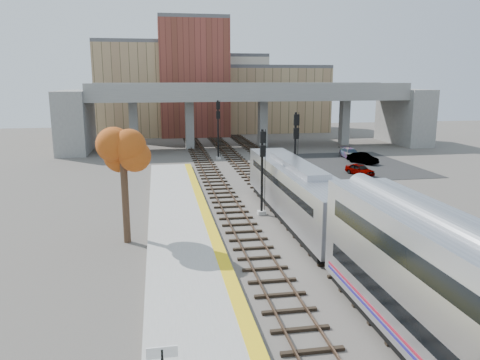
{
  "coord_description": "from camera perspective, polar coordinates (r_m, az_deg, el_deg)",
  "views": [
    {
      "loc": [
        -8.63,
        -23.95,
        10.09
      ],
      "look_at": [
        -2.56,
        10.49,
        2.5
      ],
      "focal_mm": 35.0,
      "sensor_mm": 36.0,
      "label": 1
    }
  ],
  "objects": [
    {
      "name": "tracks",
      "position": [
        38.99,
        4.55,
        -2.68
      ],
      "size": [
        10.7,
        95.0,
        0.25
      ],
      "color": "black",
      "rests_on": "ground"
    },
    {
      "name": "yellow_strip",
      "position": [
        26.06,
        -2.07,
        -9.7
      ],
      "size": [
        0.7,
        60.0,
        0.01
      ],
      "primitive_type": "cube",
      "color": "yellow",
      "rests_on": "platform"
    },
    {
      "name": "signal_mast_mid",
      "position": [
        40.74,
        6.73,
        3.09
      ],
      "size": [
        0.6,
        0.64,
        7.3
      ],
      "color": "#9E9E99",
      "rests_on": "ground"
    },
    {
      "name": "platform",
      "position": [
        25.96,
        -6.29,
        -10.29
      ],
      "size": [
        4.5,
        60.0,
        0.35
      ],
      "primitive_type": "cube",
      "color": "#9E9E99",
      "rests_on": "ground"
    },
    {
      "name": "overpass",
      "position": [
        70.4,
        1.13,
        8.76
      ],
      "size": [
        54.0,
        12.0,
        9.5
      ],
      "color": "slate",
      "rests_on": "ground"
    },
    {
      "name": "parking_lot",
      "position": [
        57.56,
        13.33,
        1.84
      ],
      "size": [
        14.0,
        18.0,
        0.04
      ],
      "primitive_type": "cube",
      "color": "black",
      "rests_on": "ground"
    },
    {
      "name": "signal_mast_far",
      "position": [
        59.47,
        -2.68,
        6.13
      ],
      "size": [
        0.6,
        0.64,
        7.46
      ],
      "color": "#9E9E99",
      "rests_on": "ground"
    },
    {
      "name": "tree",
      "position": [
        29.22,
        -14.11,
        3.5
      ],
      "size": [
        3.6,
        3.6,
        7.87
      ],
      "color": "#382619",
      "rests_on": "ground"
    },
    {
      "name": "car_b",
      "position": [
        58.52,
        14.73,
        2.59
      ],
      "size": [
        2.98,
        4.12,
        1.29
      ],
      "primitive_type": "imported",
      "rotation": [
        0.0,
        0.0,
        0.47
      ],
      "color": "#99999E",
      "rests_on": "parking_lot"
    },
    {
      "name": "car_c",
      "position": [
        62.16,
        13.31,
        3.2
      ],
      "size": [
        1.85,
        4.38,
        1.26
      ],
      "primitive_type": "imported",
      "rotation": [
        0.0,
        0.0,
        0.02
      ],
      "color": "#99999E",
      "rests_on": "parking_lot"
    },
    {
      "name": "buildings_far",
      "position": [
        91.09,
        -3.83,
        10.83
      ],
      "size": [
        43.0,
        21.0,
        20.6
      ],
      "color": "#9F865C",
      "rests_on": "ground"
    },
    {
      "name": "car_a",
      "position": [
        51.45,
        14.4,
        1.26
      ],
      "size": [
        2.51,
        3.71,
        1.17
      ],
      "primitive_type": "imported",
      "rotation": [
        0.0,
        0.0,
        0.36
      ],
      "color": "#99999E",
      "rests_on": "parking_lot"
    },
    {
      "name": "ground",
      "position": [
        27.39,
        9.25,
        -9.54
      ],
      "size": [
        160.0,
        160.0,
        0.0
      ],
      "primitive_type": "plane",
      "color": "#47423D",
      "rests_on": "ground"
    },
    {
      "name": "locomotive",
      "position": [
        33.68,
        6.9,
        -1.26
      ],
      "size": [
        3.02,
        19.05,
        4.1
      ],
      "color": "#A8AAB2",
      "rests_on": "ground"
    },
    {
      "name": "signal_mast_near",
      "position": [
        34.77,
        2.72,
        0.64
      ],
      "size": [
        0.6,
        0.64,
        6.48
      ],
      "color": "#9E9E99",
      "rests_on": "ground"
    }
  ]
}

